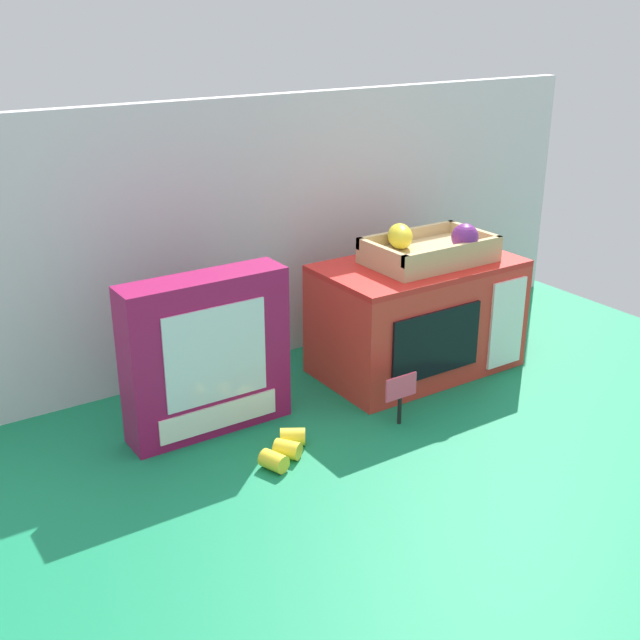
# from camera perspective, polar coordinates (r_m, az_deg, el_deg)

# --- Properties ---
(ground_plane) EXTENTS (1.70, 1.70, 0.00)m
(ground_plane) POSITION_cam_1_polar(r_m,az_deg,el_deg) (1.67, 1.70, -4.80)
(ground_plane) COLOR #147A4C
(ground_plane) RESTS_ON ground
(display_back_panel) EXTENTS (1.61, 0.03, 0.57)m
(display_back_panel) POSITION_cam_1_polar(r_m,az_deg,el_deg) (1.75, -2.70, 6.52)
(display_back_panel) COLOR silver
(display_back_panel) RESTS_ON ground
(toy_microwave) EXTENTS (0.42, 0.25, 0.24)m
(toy_microwave) POSITION_cam_1_polar(r_m,az_deg,el_deg) (1.72, 6.93, 0.24)
(toy_microwave) COLOR red
(toy_microwave) RESTS_ON ground
(food_groups_crate) EXTENTS (0.26, 0.16, 0.09)m
(food_groups_crate) POSITION_cam_1_polar(r_m,az_deg,el_deg) (1.68, 7.78, 4.98)
(food_groups_crate) COLOR tan
(food_groups_crate) RESTS_ON toy_microwave
(cookie_set_box) EXTENTS (0.31, 0.08, 0.30)m
(cookie_set_box) POSITION_cam_1_polar(r_m,az_deg,el_deg) (1.46, -8.08, -2.49)
(cookie_set_box) COLOR #99144C
(cookie_set_box) RESTS_ON ground
(price_sign) EXTENTS (0.07, 0.01, 0.10)m
(price_sign) POSITION_cam_1_polar(r_m,az_deg,el_deg) (1.50, 5.68, -5.16)
(price_sign) COLOR black
(price_sign) RESTS_ON ground
(loose_toy_banana) EXTENTS (0.12, 0.10, 0.03)m
(loose_toy_banana) POSITION_cam_1_polar(r_m,az_deg,el_deg) (1.42, -2.52, -9.15)
(loose_toy_banana) COLOR yellow
(loose_toy_banana) RESTS_ON ground
(loose_toy_apple) EXTENTS (0.06, 0.06, 0.06)m
(loose_toy_apple) POSITION_cam_1_polar(r_m,az_deg,el_deg) (1.97, 12.93, -0.14)
(loose_toy_apple) COLOR red
(loose_toy_apple) RESTS_ON ground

